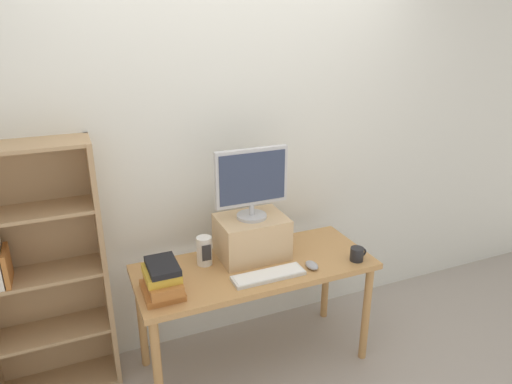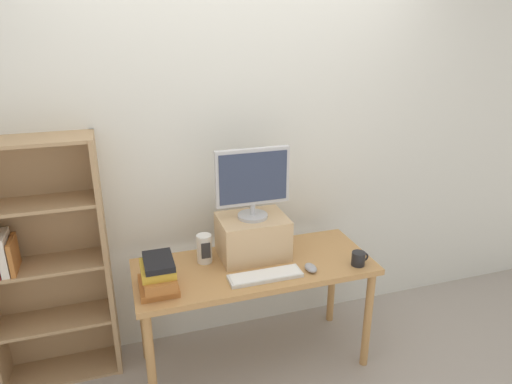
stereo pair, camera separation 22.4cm
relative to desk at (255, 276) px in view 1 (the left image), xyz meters
name	(u,v)px [view 1 (the left image)]	position (x,y,z in m)	size (l,w,h in m)	color
ground_plane	(255,360)	(0.00, 0.00, -0.63)	(12.00, 12.00, 0.00)	#9E9389
back_wall	(228,151)	(0.00, 0.45, 0.67)	(7.00, 0.08, 2.60)	silver
desk	(255,276)	(0.00, 0.00, 0.00)	(1.43, 0.59, 0.71)	#B7844C
bookshelf_unit	(37,273)	(-1.19, 0.30, 0.14)	(0.69, 0.28, 1.51)	tan
riser_box	(252,237)	(0.03, 0.11, 0.21)	(0.41, 0.31, 0.26)	tan
computer_monitor	(252,181)	(0.03, 0.11, 0.57)	(0.45, 0.18, 0.43)	#B7B7BA
keyboard	(268,275)	(0.01, -0.16, 0.10)	(0.42, 0.12, 0.02)	silver
computer_mouse	(312,265)	(0.29, -0.17, 0.10)	(0.06, 0.10, 0.04)	#99999E
book_stack	(162,280)	(-0.57, -0.10, 0.17)	(0.20, 0.26, 0.18)	#AD662D
coffee_mug	(357,254)	(0.59, -0.20, 0.13)	(0.11, 0.08, 0.08)	black
desk_speaker	(204,251)	(-0.28, 0.12, 0.17)	(0.09, 0.10, 0.18)	silver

